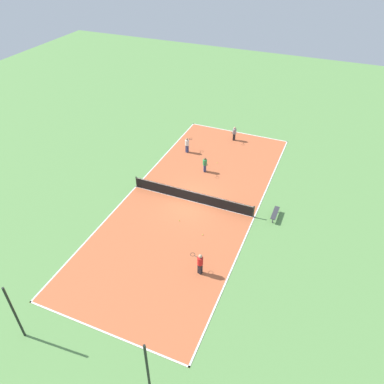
% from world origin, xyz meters
% --- Properties ---
extents(ground_plane, '(80.00, 80.00, 0.00)m').
position_xyz_m(ground_plane, '(0.00, 0.00, 0.00)').
color(ground_plane, '#60934C').
extents(court_surface, '(10.01, 24.53, 0.02)m').
position_xyz_m(court_surface, '(0.00, 0.00, 0.01)').
color(court_surface, '#C66038').
rests_on(court_surface, ground_plane).
extents(tennis_net, '(9.81, 0.10, 0.99)m').
position_xyz_m(tennis_net, '(0.00, 0.00, 0.52)').
color(tennis_net, black).
rests_on(tennis_net, court_surface).
extents(bench, '(0.36, 1.57, 0.45)m').
position_xyz_m(bench, '(-6.32, -0.58, 0.39)').
color(bench, '#333338').
rests_on(bench, ground_plane).
extents(player_far_green, '(0.76, 0.97, 1.38)m').
position_xyz_m(player_far_green, '(0.58, -4.23, 0.80)').
color(player_far_green, navy).
rests_on(player_far_green, court_surface).
extents(player_far_white, '(0.53, 0.98, 1.47)m').
position_xyz_m(player_far_white, '(3.28, -6.65, 0.85)').
color(player_far_white, navy).
rests_on(player_far_white, court_surface).
extents(player_coach_red, '(0.99, 0.61, 1.60)m').
position_xyz_m(player_coach_red, '(-3.23, 6.45, 0.93)').
color(player_coach_red, black).
rests_on(player_coach_red, court_surface).
extents(player_baseline_gray, '(0.38, 0.95, 1.42)m').
position_xyz_m(player_baseline_gray, '(-0.06, -10.50, 0.82)').
color(player_baseline_gray, black).
rests_on(player_baseline_gray, court_surface).
extents(tennis_ball_near_net, '(0.07, 0.07, 0.07)m').
position_xyz_m(tennis_ball_near_net, '(0.04, -5.91, 0.06)').
color(tennis_ball_near_net, '#CCE033').
rests_on(tennis_ball_near_net, court_surface).
extents(tennis_ball_midcourt, '(0.07, 0.07, 0.07)m').
position_xyz_m(tennis_ball_midcourt, '(-0.05, 2.50, 0.06)').
color(tennis_ball_midcourt, '#CCE033').
rests_on(tennis_ball_midcourt, court_surface).
extents(tennis_ball_far_baseline, '(0.07, 0.07, 0.07)m').
position_xyz_m(tennis_ball_far_baseline, '(-2.15, 3.22, 0.06)').
color(tennis_ball_far_baseline, '#CCE033').
rests_on(tennis_ball_far_baseline, court_surface).
extents(fence_post_back_left, '(0.12, 0.12, 3.88)m').
position_xyz_m(fence_post_back_left, '(-3.75, 13.99, 1.94)').
color(fence_post_back_left, black).
rests_on(fence_post_back_left, ground_plane).
extents(fence_post_back_right, '(0.12, 0.12, 3.88)m').
position_xyz_m(fence_post_back_right, '(3.75, 13.99, 1.94)').
color(fence_post_back_right, black).
rests_on(fence_post_back_right, ground_plane).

